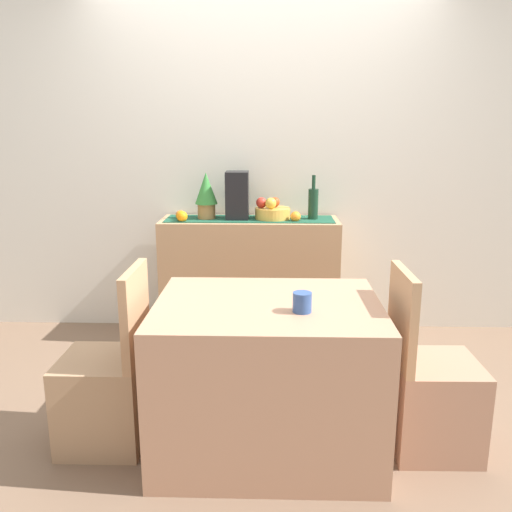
{
  "coord_description": "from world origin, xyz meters",
  "views": [
    {
      "loc": [
        0.07,
        -2.86,
        1.55
      ],
      "look_at": [
        -0.02,
        0.36,
        0.76
      ],
      "focal_mm": 37.59,
      "sensor_mm": 36.0,
      "label": 1
    }
  ],
  "objects_px": {
    "coffee_maker": "(237,196)",
    "chair_by_corner": "(431,397)",
    "dining_table": "(267,375)",
    "coffee_cup": "(302,302)",
    "wine_bottle": "(313,203)",
    "chair_near_window": "(107,392)",
    "sideboard_console": "(250,279)",
    "potted_plant": "(206,194)",
    "fruit_bowl": "(273,213)"
  },
  "relations": [
    {
      "from": "wine_bottle",
      "to": "coffee_cup",
      "type": "bearing_deg",
      "value": -95.83
    },
    {
      "from": "wine_bottle",
      "to": "coffee_maker",
      "type": "relative_size",
      "value": 0.93
    },
    {
      "from": "dining_table",
      "to": "coffee_cup",
      "type": "bearing_deg",
      "value": -39.01
    },
    {
      "from": "dining_table",
      "to": "potted_plant",
      "type": "bearing_deg",
      "value": 107.81
    },
    {
      "from": "dining_table",
      "to": "chair_near_window",
      "type": "bearing_deg",
      "value": 180.0
    },
    {
      "from": "sideboard_console",
      "to": "coffee_cup",
      "type": "distance_m",
      "value": 1.59
    },
    {
      "from": "chair_by_corner",
      "to": "fruit_bowl",
      "type": "bearing_deg",
      "value": 118.74
    },
    {
      "from": "dining_table",
      "to": "chair_by_corner",
      "type": "bearing_deg",
      "value": -0.02
    },
    {
      "from": "sideboard_console",
      "to": "potted_plant",
      "type": "xyz_separation_m",
      "value": [
        -0.31,
        0.0,
        0.63
      ]
    },
    {
      "from": "wine_bottle",
      "to": "dining_table",
      "type": "bearing_deg",
      "value": -102.4
    },
    {
      "from": "wine_bottle",
      "to": "coffee_cup",
      "type": "distance_m",
      "value": 1.55
    },
    {
      "from": "wine_bottle",
      "to": "chair_near_window",
      "type": "xyz_separation_m",
      "value": [
        -1.1,
        -1.4,
        -0.74
      ]
    },
    {
      "from": "coffee_maker",
      "to": "dining_table",
      "type": "xyz_separation_m",
      "value": [
        0.23,
        -1.4,
        -0.69
      ]
    },
    {
      "from": "dining_table",
      "to": "chair_by_corner",
      "type": "height_order",
      "value": "chair_by_corner"
    },
    {
      "from": "sideboard_console",
      "to": "chair_near_window",
      "type": "height_order",
      "value": "chair_near_window"
    },
    {
      "from": "sideboard_console",
      "to": "chair_by_corner",
      "type": "bearing_deg",
      "value": -56.35
    },
    {
      "from": "coffee_maker",
      "to": "chair_near_window",
      "type": "xyz_separation_m",
      "value": [
        -0.56,
        -1.4,
        -0.79
      ]
    },
    {
      "from": "wine_bottle",
      "to": "potted_plant",
      "type": "distance_m",
      "value": 0.76
    },
    {
      "from": "fruit_bowl",
      "to": "potted_plant",
      "type": "bearing_deg",
      "value": 180.0
    },
    {
      "from": "wine_bottle",
      "to": "dining_table",
      "type": "xyz_separation_m",
      "value": [
        -0.31,
        -1.4,
        -0.64
      ]
    },
    {
      "from": "wine_bottle",
      "to": "chair_near_window",
      "type": "height_order",
      "value": "wine_bottle"
    },
    {
      "from": "potted_plant",
      "to": "fruit_bowl",
      "type": "bearing_deg",
      "value": 0.0
    },
    {
      "from": "potted_plant",
      "to": "dining_table",
      "type": "bearing_deg",
      "value": -72.19
    },
    {
      "from": "sideboard_console",
      "to": "chair_near_window",
      "type": "bearing_deg",
      "value": -114.84
    },
    {
      "from": "coffee_cup",
      "to": "potted_plant",
      "type": "bearing_deg",
      "value": 111.57
    },
    {
      "from": "potted_plant",
      "to": "wine_bottle",
      "type": "bearing_deg",
      "value": 0.0
    },
    {
      "from": "sideboard_console",
      "to": "coffee_maker",
      "type": "relative_size",
      "value": 3.74
    },
    {
      "from": "coffee_maker",
      "to": "chair_by_corner",
      "type": "distance_m",
      "value": 1.91
    },
    {
      "from": "coffee_maker",
      "to": "chair_by_corner",
      "type": "relative_size",
      "value": 0.38
    },
    {
      "from": "sideboard_console",
      "to": "chair_near_window",
      "type": "xyz_separation_m",
      "value": [
        -0.65,
        -1.4,
        -0.18
      ]
    },
    {
      "from": "potted_plant",
      "to": "chair_near_window",
      "type": "height_order",
      "value": "potted_plant"
    },
    {
      "from": "sideboard_console",
      "to": "wine_bottle",
      "type": "xyz_separation_m",
      "value": [
        0.45,
        0.0,
        0.56
      ]
    },
    {
      "from": "potted_plant",
      "to": "dining_table",
      "type": "relative_size",
      "value": 0.32
    },
    {
      "from": "fruit_bowl",
      "to": "chair_by_corner",
      "type": "xyz_separation_m",
      "value": [
        0.77,
        -1.4,
        -0.67
      ]
    },
    {
      "from": "potted_plant",
      "to": "chair_near_window",
      "type": "distance_m",
      "value": 1.65
    },
    {
      "from": "wine_bottle",
      "to": "coffee_maker",
      "type": "height_order",
      "value": "coffee_maker"
    },
    {
      "from": "coffee_maker",
      "to": "dining_table",
      "type": "relative_size",
      "value": 0.32
    },
    {
      "from": "coffee_maker",
      "to": "coffee_cup",
      "type": "height_order",
      "value": "coffee_maker"
    },
    {
      "from": "fruit_bowl",
      "to": "wine_bottle",
      "type": "distance_m",
      "value": 0.3
    },
    {
      "from": "fruit_bowl",
      "to": "coffee_maker",
      "type": "xyz_separation_m",
      "value": [
        -0.25,
        0.0,
        0.12
      ]
    },
    {
      "from": "potted_plant",
      "to": "chair_by_corner",
      "type": "bearing_deg",
      "value": -48.48
    },
    {
      "from": "coffee_maker",
      "to": "dining_table",
      "type": "bearing_deg",
      "value": -80.7
    },
    {
      "from": "coffee_maker",
      "to": "chair_near_window",
      "type": "distance_m",
      "value": 1.71
    },
    {
      "from": "chair_by_corner",
      "to": "chair_near_window",
      "type": "bearing_deg",
      "value": 179.99
    },
    {
      "from": "dining_table",
      "to": "sideboard_console",
      "type": "bearing_deg",
      "value": 95.79
    },
    {
      "from": "coffee_maker",
      "to": "chair_by_corner",
      "type": "bearing_deg",
      "value": -53.95
    },
    {
      "from": "wine_bottle",
      "to": "coffee_maker",
      "type": "distance_m",
      "value": 0.54
    },
    {
      "from": "sideboard_console",
      "to": "coffee_maker",
      "type": "distance_m",
      "value": 0.62
    },
    {
      "from": "sideboard_console",
      "to": "dining_table",
      "type": "distance_m",
      "value": 1.41
    },
    {
      "from": "coffee_cup",
      "to": "sideboard_console",
      "type": "bearing_deg",
      "value": 100.93
    }
  ]
}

